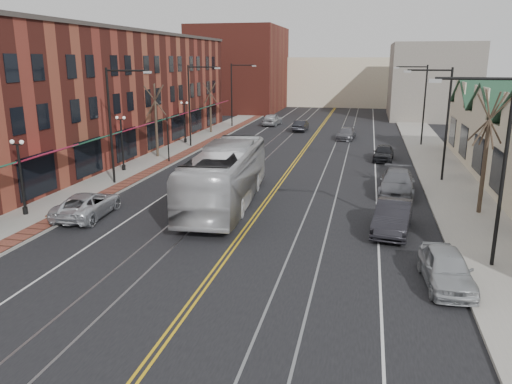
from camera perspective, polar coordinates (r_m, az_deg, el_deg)
The scene contains 30 objects.
ground at distance 18.84m, azimuth -7.48°, elevation -12.68°, with size 160.00×160.00×0.00m, color black.
sidewalk_left at distance 40.81m, azimuth -13.84°, elevation 2.31°, with size 4.00×120.00×0.15m, color gray.
sidewalk_right at distance 37.15m, azimuth 21.59°, elevation 0.46°, with size 4.00×120.00×0.15m, color gray.
building_left at distance 49.49m, azimuth -18.04°, elevation 10.53°, with size 10.00×50.00×11.00m, color maroon.
backdrop_left at distance 88.41m, azimuth -1.86°, elevation 13.84°, with size 14.00×18.00×14.00m, color maroon.
backdrop_mid at distance 100.89m, azimuth 9.40°, elevation 12.37°, with size 22.00×14.00×9.00m, color beige.
backdrop_right at distance 81.20m, azimuth 19.39°, elevation 11.87°, with size 12.00×16.00×11.00m, color slate.
streetlight_l_1 at distance 36.08m, azimuth -15.77°, elevation 8.56°, with size 3.33×0.25×8.00m.
streetlight_l_2 at distance 50.69m, azimuth -7.17°, elevation 10.68°, with size 3.33×0.25×8.00m.
streetlight_l_3 at distance 65.95m, azimuth -2.43°, elevation 11.75°, with size 3.33×0.25×8.00m.
streetlight_r_0 at distance 22.52m, azimuth 25.56°, elevation 4.10°, with size 3.33×0.25×8.00m.
streetlight_r_1 at distance 38.15m, azimuth 20.44°, elevation 8.50°, with size 3.33×0.25×8.00m.
streetlight_r_2 at distance 53.99m, azimuth 18.27°, elevation 10.32°, with size 3.33×0.25×8.00m.
lamppost_l_1 at distance 30.84m, azimuth -25.24°, elevation 1.35°, with size 0.84×0.28×4.27m.
lamppost_l_2 at distance 40.77m, azimuth -15.04°, elevation 5.27°, with size 0.84×0.28×4.27m.
lamppost_l_3 at distance 53.44m, azimuth -8.13°, elevation 7.82°, with size 0.84×0.28×4.27m.
tree_left_near at distance 45.82m, azimuth -11.37°, elevation 8.17°, with size 1.78×1.37×6.48m.
tree_left_far at distance 60.74m, azimuth -5.23°, elevation 9.77°, with size 1.66×1.28×6.02m.
tree_right_mid at distance 30.74m, azimuth 24.79°, elevation 4.32°, with size 1.90×1.46×6.93m.
manhole_far at distance 30.41m, azimuth -22.42°, elevation -2.52°, with size 0.60×0.60×0.02m, color #592D19.
traffic_signal at distance 43.40m, azimuth -10.04°, elevation 6.31°, with size 0.18×0.15×3.80m.
transit_bus at distance 30.34m, azimuth -3.50°, elevation 1.83°, with size 3.07×13.10×3.65m, color silver.
parked_suv at distance 29.85m, azimuth -18.69°, elevation -1.38°, with size 2.35×5.11×1.42m, color silver.
parked_car_a at distance 21.20m, azimuth 20.93°, elevation -8.15°, with size 1.74×4.32×1.47m, color #A9ACB0.
parked_car_b at distance 26.70m, azimuth 15.37°, elevation -2.79°, with size 1.71×4.91×1.62m, color black.
parked_car_c at distance 34.18m, azimuth 15.81°, elevation 1.01°, with size 2.24×5.50×1.60m, color slate.
parked_car_d at distance 45.50m, azimuth 14.38°, elevation 4.36°, with size 1.65×4.11×1.40m, color black.
distant_car_left at distance 62.86m, azimuth 5.14°, elevation 7.57°, with size 1.46×4.18×1.38m, color black.
distant_car_right at distance 56.98m, azimuth 10.28°, elevation 6.58°, with size 1.78×4.39×1.27m, color #5A5A61.
distant_car_far at distance 68.20m, azimuth 1.87°, elevation 8.31°, with size 1.93×4.79×1.63m, color #B2B5BA.
Camera 1 is at (5.93, -15.62, 8.70)m, focal length 35.00 mm.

